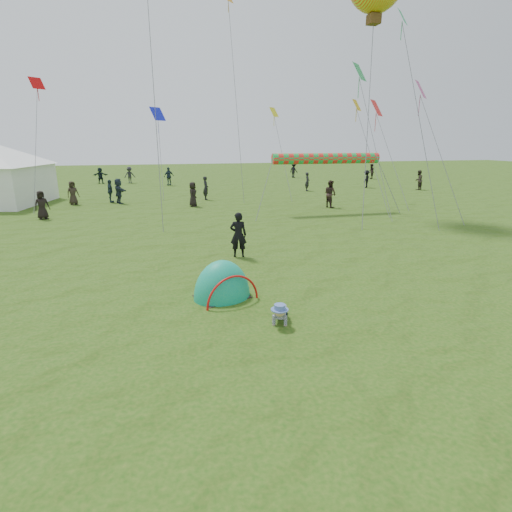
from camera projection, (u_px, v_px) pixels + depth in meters
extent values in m
plane|color=#1B490E|center=(318.00, 320.00, 9.92)|extent=(140.00, 140.00, 0.00)
ellipsoid|color=#00877F|center=(222.00, 297.00, 11.39)|extent=(2.04, 1.87, 2.16)
imported|color=black|center=(238.00, 235.00, 15.09)|extent=(0.69, 0.52, 1.72)
imported|color=black|center=(307.00, 182.00, 34.98)|extent=(0.60, 0.70, 1.62)
imported|color=black|center=(371.00, 171.00, 45.95)|extent=(0.95, 1.03, 1.70)
imported|color=#23353E|center=(110.00, 191.00, 28.48)|extent=(0.46, 0.97, 1.61)
imported|color=black|center=(294.00, 170.00, 47.57)|extent=(1.09, 1.31, 1.76)
imported|color=black|center=(193.00, 194.00, 26.76)|extent=(0.78, 0.93, 1.63)
imported|color=black|center=(100.00, 176.00, 41.05)|extent=(1.53, 0.56, 1.62)
imported|color=#352521|center=(330.00, 194.00, 26.37)|extent=(0.93, 1.05, 1.79)
imported|color=#1D2736|center=(12.00, 192.00, 27.89)|extent=(0.54, 1.05, 1.71)
imported|color=black|center=(366.00, 179.00, 37.49)|extent=(1.17, 1.17, 1.62)
imported|color=black|center=(42.00, 205.00, 22.44)|extent=(0.93, 0.83, 1.59)
imported|color=#222D39|center=(119.00, 191.00, 28.05)|extent=(1.15, 1.69, 1.75)
imported|color=black|center=(206.00, 188.00, 29.77)|extent=(0.49, 0.68, 1.73)
imported|color=#312822|center=(418.00, 180.00, 35.77)|extent=(1.06, 0.99, 1.75)
imported|color=#23313E|center=(169.00, 176.00, 39.33)|extent=(1.12, 0.84, 1.77)
imported|color=#242429|center=(130.00, 175.00, 41.38)|extent=(1.19, 0.85, 1.67)
imported|color=#2D251C|center=(73.00, 193.00, 27.50)|extent=(0.94, 0.85, 1.62)
cylinder|color=red|center=(326.00, 158.00, 24.05)|extent=(6.76, 0.64, 0.64)
plane|color=red|center=(37.00, 83.00, 26.72)|extent=(0.95, 0.95, 0.78)
plane|color=yellow|center=(274.00, 112.00, 31.78)|extent=(0.91, 0.91, 0.74)
plane|color=green|center=(360.00, 72.00, 24.26)|extent=(1.28, 1.28, 1.04)
plane|color=#141DD0|center=(158.00, 114.00, 32.40)|extent=(1.30, 1.30, 1.06)
plane|color=#CC5091|center=(421.00, 89.00, 23.59)|extent=(1.25, 1.25, 1.02)
plane|color=red|center=(377.00, 108.00, 28.10)|extent=(1.34, 1.34, 1.10)
plane|color=gold|center=(357.00, 105.00, 25.93)|extent=(0.88, 0.88, 0.72)
plane|color=#32B66D|center=(403.00, 17.00, 21.36)|extent=(0.96, 0.96, 0.78)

